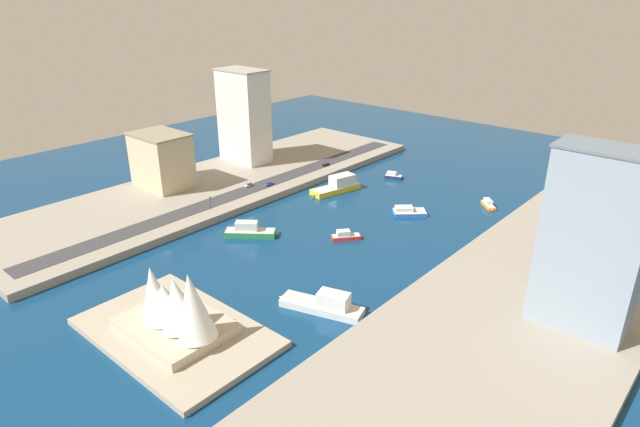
{
  "coord_description": "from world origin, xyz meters",
  "views": [
    {
      "loc": [
        -130.54,
        167.13,
        98.17
      ],
      "look_at": [
        13.51,
        2.26,
        4.87
      ],
      "focal_mm": 30.26,
      "sensor_mm": 36.0,
      "label": 1
    }
  ],
  "objects_px": {
    "catamaran_blue": "(408,211)",
    "tugboat_red": "(346,236)",
    "ferry_white_commuter": "(325,304)",
    "patrol_launch_navy": "(393,176)",
    "traffic_light_waterfront": "(210,201)",
    "ferry_green_doubledeck": "(250,231)",
    "office_block_beige": "(162,160)",
    "hotel_broad_white": "(244,116)",
    "water_taxi_orange": "(488,204)",
    "suv_black": "(326,164)",
    "opera_landmark": "(175,307)",
    "ferry_yellow_fast": "(338,185)",
    "van_white": "(249,185)",
    "hatchback_blue": "(269,184)",
    "tower_tall_glass": "(593,241)"
  },
  "relations": [
    {
      "from": "tugboat_red",
      "to": "water_taxi_orange",
      "type": "xyz_separation_m",
      "value": [
        -29.08,
        -72.82,
        -0.18
      ]
    },
    {
      "from": "water_taxi_orange",
      "to": "tugboat_red",
      "type": "bearing_deg",
      "value": 68.23
    },
    {
      "from": "catamaran_blue",
      "to": "opera_landmark",
      "type": "distance_m",
      "value": 126.37
    },
    {
      "from": "ferry_yellow_fast",
      "to": "ferry_green_doubledeck",
      "type": "height_order",
      "value": "ferry_yellow_fast"
    },
    {
      "from": "catamaran_blue",
      "to": "office_block_beige",
      "type": "bearing_deg",
      "value": 27.34
    },
    {
      "from": "tugboat_red",
      "to": "suv_black",
      "type": "relative_size",
      "value": 2.74
    },
    {
      "from": "catamaran_blue",
      "to": "water_taxi_orange",
      "type": "xyz_separation_m",
      "value": [
        -23.94,
        -32.92,
        -0.04
      ]
    },
    {
      "from": "traffic_light_waterfront",
      "to": "patrol_launch_navy",
      "type": "bearing_deg",
      "value": -108.55
    },
    {
      "from": "office_block_beige",
      "to": "ferry_yellow_fast",
      "type": "bearing_deg",
      "value": -138.3
    },
    {
      "from": "tugboat_red",
      "to": "traffic_light_waterfront",
      "type": "distance_m",
      "value": 65.46
    },
    {
      "from": "ferry_white_commuter",
      "to": "hotel_broad_white",
      "type": "distance_m",
      "value": 161.66
    },
    {
      "from": "office_block_beige",
      "to": "suv_black",
      "type": "height_order",
      "value": "office_block_beige"
    },
    {
      "from": "tugboat_red",
      "to": "patrol_launch_navy",
      "type": "bearing_deg",
      "value": -69.9
    },
    {
      "from": "ferry_green_doubledeck",
      "to": "office_block_beige",
      "type": "relative_size",
      "value": 0.72
    },
    {
      "from": "office_block_beige",
      "to": "traffic_light_waterfront",
      "type": "xyz_separation_m",
      "value": [
        -43.38,
        4.62,
        -9.35
      ]
    },
    {
      "from": "ferry_yellow_fast",
      "to": "patrol_launch_navy",
      "type": "relative_size",
      "value": 2.7
    },
    {
      "from": "van_white",
      "to": "traffic_light_waterfront",
      "type": "height_order",
      "value": "traffic_light_waterfront"
    },
    {
      "from": "suv_black",
      "to": "ferry_white_commuter",
      "type": "bearing_deg",
      "value": 130.46
    },
    {
      "from": "ferry_white_commuter",
      "to": "opera_landmark",
      "type": "xyz_separation_m",
      "value": [
        23.97,
        39.71,
        8.14
      ]
    },
    {
      "from": "catamaran_blue",
      "to": "ferry_white_commuter",
      "type": "distance_m",
      "value": 89.42
    },
    {
      "from": "ferry_yellow_fast",
      "to": "traffic_light_waterfront",
      "type": "distance_m",
      "value": 67.72
    },
    {
      "from": "office_block_beige",
      "to": "hatchback_blue",
      "type": "distance_m",
      "value": 54.84
    },
    {
      "from": "office_block_beige",
      "to": "traffic_light_waterfront",
      "type": "distance_m",
      "value": 44.62
    },
    {
      "from": "hatchback_blue",
      "to": "traffic_light_waterfront",
      "type": "relative_size",
      "value": 0.79
    },
    {
      "from": "catamaran_blue",
      "to": "opera_landmark",
      "type": "xyz_separation_m",
      "value": [
        0.64,
        126.03,
        9.28
      ]
    },
    {
      "from": "catamaran_blue",
      "to": "patrol_launch_navy",
      "type": "bearing_deg",
      "value": -48.22
    },
    {
      "from": "tower_tall_glass",
      "to": "tugboat_red",
      "type": "bearing_deg",
      "value": -3.13
    },
    {
      "from": "ferry_white_commuter",
      "to": "van_white",
      "type": "relative_size",
      "value": 5.91
    },
    {
      "from": "patrol_launch_navy",
      "to": "opera_landmark",
      "type": "bearing_deg",
      "value": 101.35
    },
    {
      "from": "ferry_yellow_fast",
      "to": "catamaran_blue",
      "type": "xyz_separation_m",
      "value": [
        -43.83,
        2.1,
        -1.66
      ]
    },
    {
      "from": "ferry_green_doubledeck",
      "to": "van_white",
      "type": "bearing_deg",
      "value": -41.71
    },
    {
      "from": "catamaran_blue",
      "to": "tugboat_red",
      "type": "bearing_deg",
      "value": 82.66
    },
    {
      "from": "hotel_broad_white",
      "to": "ferry_yellow_fast",
      "type": "bearing_deg",
      "value": -177.81
    },
    {
      "from": "hotel_broad_white",
      "to": "office_block_beige",
      "type": "bearing_deg",
      "value": 91.01
    },
    {
      "from": "patrol_launch_navy",
      "to": "hatchback_blue",
      "type": "xyz_separation_m",
      "value": [
        36.56,
        59.05,
        2.76
      ]
    },
    {
      "from": "ferry_white_commuter",
      "to": "tugboat_red",
      "type": "bearing_deg",
      "value": -58.48
    },
    {
      "from": "ferry_green_doubledeck",
      "to": "water_taxi_orange",
      "type": "bearing_deg",
      "value": -122.49
    },
    {
      "from": "tugboat_red",
      "to": "hatchback_blue",
      "type": "xyz_separation_m",
      "value": [
        64.87,
        -18.29,
        2.65
      ]
    },
    {
      "from": "patrol_launch_navy",
      "to": "tower_tall_glass",
      "type": "bearing_deg",
      "value": 145.86
    },
    {
      "from": "tower_tall_glass",
      "to": "traffic_light_waterfront",
      "type": "distance_m",
      "value": 157.37
    },
    {
      "from": "ferry_white_commuter",
      "to": "opera_landmark",
      "type": "height_order",
      "value": "opera_landmark"
    },
    {
      "from": "patrol_launch_navy",
      "to": "tugboat_red",
      "type": "relative_size",
      "value": 0.89
    },
    {
      "from": "ferry_white_commuter",
      "to": "ferry_green_doubledeck",
      "type": "height_order",
      "value": "ferry_white_commuter"
    },
    {
      "from": "ferry_green_doubledeck",
      "to": "van_white",
      "type": "relative_size",
      "value": 4.15
    },
    {
      "from": "ferry_white_commuter",
      "to": "hotel_broad_white",
      "type": "relative_size",
      "value": 0.57
    },
    {
      "from": "catamaran_blue",
      "to": "suv_black",
      "type": "xyz_separation_m",
      "value": [
        69.18,
        -22.15,
        2.84
      ]
    },
    {
      "from": "ferry_green_doubledeck",
      "to": "ferry_yellow_fast",
      "type": "bearing_deg",
      "value": -84.71
    },
    {
      "from": "tower_tall_glass",
      "to": "hatchback_blue",
      "type": "relative_size",
      "value": 10.71
    },
    {
      "from": "water_taxi_orange",
      "to": "office_block_beige",
      "type": "bearing_deg",
      "value": 33.84
    },
    {
      "from": "ferry_yellow_fast",
      "to": "catamaran_blue",
      "type": "bearing_deg",
      "value": 177.26
    }
  ]
}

